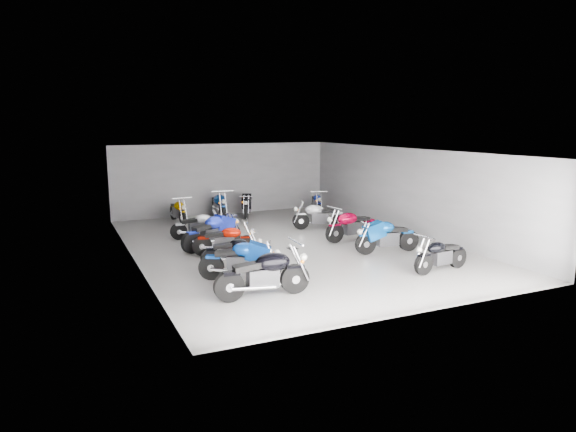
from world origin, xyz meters
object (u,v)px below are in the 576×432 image
Objects in this scene: motorcycle_right_a at (441,255)px; motorcycle_right_c at (387,236)px; motorcycle_back_f at (317,202)px; motorcycle_left_a at (264,274)px; motorcycle_left_b at (241,260)px; motorcycle_right_f at (319,216)px; motorcycle_back_d at (247,204)px; motorcycle_left_e at (213,232)px; motorcycle_left_c at (233,251)px; motorcycle_left_f at (198,225)px; motorcycle_back_b at (178,211)px; drain_grate at (293,248)px; motorcycle_left_d at (225,240)px; motorcycle_back_c at (219,205)px; motorcycle_right_d at (352,225)px.

motorcycle_right_c is at bearing -4.32° from motorcycle_right_a.
motorcycle_back_f is (1.35, 10.03, -0.00)m from motorcycle_right_a.
motorcycle_left_b is (-0.03, 1.54, -0.04)m from motorcycle_left_a.
motorcycle_left_a is 8.27m from motorcycle_right_f.
motorcycle_right_a reaches higher than motorcycle_back_f.
motorcycle_right_f is at bearing 136.28° from motorcycle_back_d.
motorcycle_left_e reaches higher than motorcycle_back_d.
motorcycle_right_c is 7.79m from motorcycle_back_f.
motorcycle_back_d reaches higher than motorcycle_right_a.
motorcycle_right_c is at bearing 126.35° from motorcycle_back_d.
motorcycle_left_c is at bearing 52.19° from motorcycle_right_a.
motorcycle_right_f is at bearing 85.40° from motorcycle_left_f.
motorcycle_back_b is 3.18m from motorcycle_back_d.
motorcycle_back_f is (1.48, 7.65, -0.06)m from motorcycle_right_c.
motorcycle_back_d is at bearing 166.57° from motorcycle_left_c.
motorcycle_back_b is at bearing -157.13° from motorcycle_left_b.
motorcycle_left_c is at bearing 146.48° from motorcycle_right_f.
motorcycle_right_f is at bearing 47.08° from drain_grate.
motorcycle_left_d is 6.46m from motorcycle_back_c.
motorcycle_back_b is at bearing 12.10° from motorcycle_back_c.
motorcycle_left_e is 1.08× the size of motorcycle_back_b.
motorcycle_left_c is 0.88× the size of motorcycle_back_d.
motorcycle_right_c is at bearing -34.82° from drain_grate.
motorcycle_back_c is 4.60m from motorcycle_back_f.
motorcycle_left_a reaches higher than motorcycle_left_d.
motorcycle_back_b is (-4.86, 5.91, -0.04)m from motorcycle_right_d.
motorcycle_left_c is 2.24m from motorcycle_left_e.
motorcycle_left_c is 5.00m from motorcycle_right_c.
drain_grate is at bearing 107.41° from motorcycle_back_d.
motorcycle_right_f is at bearing 132.60° from motorcycle_back_c.
drain_grate is at bearing 124.76° from motorcycle_left_c.
motorcycle_left_c is 0.82× the size of motorcycle_right_c.
motorcycle_left_c is at bearing 87.29° from motorcycle_back_b.
drain_grate is 0.17× the size of motorcycle_back_f.
motorcycle_left_b is 0.99× the size of motorcycle_right_f.
motorcycle_left_c is at bearing 91.01° from motorcycle_back_d.
motorcycle_back_d is (3.17, 3.49, 0.06)m from motorcycle_left_f.
motorcycle_left_c is at bearing -21.83° from motorcycle_left_e.
motorcycle_back_d is at bearing 164.68° from motorcycle_left_a.
motorcycle_left_c is 1.28m from motorcycle_left_d.
motorcycle_right_f is 1.10× the size of motorcycle_back_f.
motorcycle_left_a reaches higher than motorcycle_right_c.
motorcycle_left_c is at bearing 89.31° from motorcycle_right_c.
motorcycle_left_d is at bearing 136.45° from motorcycle_right_f.
motorcycle_left_a is 1.55m from motorcycle_left_b.
motorcycle_left_e reaches higher than motorcycle_left_f.
motorcycle_right_a is at bearing 67.13° from motorcycle_left_d.
motorcycle_left_a is at bearing 84.35° from motorcycle_back_c.
motorcycle_right_a is at bearing -57.41° from drain_grate.
drain_grate is at bearing 149.70° from motorcycle_left_a.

